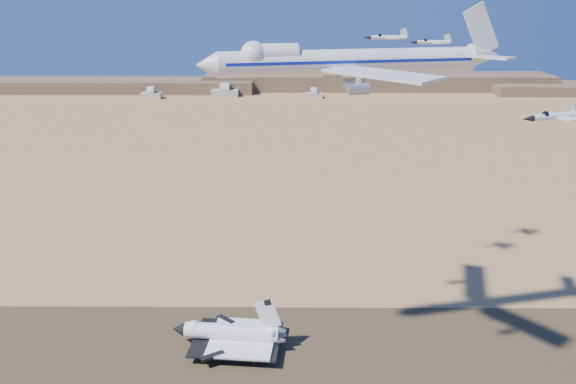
{
  "coord_description": "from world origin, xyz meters",
  "views": [
    {
      "loc": [
        15.84,
        -152.1,
        105.29
      ],
      "look_at": [
        14.71,
        8.0,
        49.91
      ],
      "focal_mm": 35.0,
      "sensor_mm": 36.0,
      "label": 1
    }
  ],
  "objects_px": {
    "carrier_747": "(341,62)",
    "chase_jet_c": "(387,37)",
    "crew_c": "(254,363)",
    "chase_jet_d": "(432,42)",
    "crew_b": "(256,354)",
    "chase_jet_a": "(555,116)",
    "shuttle": "(231,334)",
    "crew_a": "(260,355)"
  },
  "relations": [
    {
      "from": "shuttle",
      "to": "chase_jet_d",
      "type": "xyz_separation_m",
      "value": [
        70.29,
        58.1,
        85.44
      ]
    },
    {
      "from": "crew_b",
      "to": "chase_jet_a",
      "type": "xyz_separation_m",
      "value": [
        60.46,
        -43.16,
        83.47
      ]
    },
    {
      "from": "shuttle",
      "to": "crew_a",
      "type": "relative_size",
      "value": 22.57
    },
    {
      "from": "shuttle",
      "to": "carrier_747",
      "type": "xyz_separation_m",
      "value": [
        31.71,
        -8.07,
        85.29
      ]
    },
    {
      "from": "carrier_747",
      "to": "shuttle",
      "type": "bearing_deg",
      "value": 152.79
    },
    {
      "from": "crew_b",
      "to": "chase_jet_a",
      "type": "height_order",
      "value": "chase_jet_a"
    },
    {
      "from": "chase_jet_a",
      "to": "crew_b",
      "type": "bearing_deg",
      "value": 122.91
    },
    {
      "from": "crew_c",
      "to": "chase_jet_d",
      "type": "distance_m",
      "value": 128.29
    },
    {
      "from": "carrier_747",
      "to": "crew_c",
      "type": "distance_m",
      "value": 92.38
    },
    {
      "from": "chase_jet_d",
      "to": "chase_jet_c",
      "type": "bearing_deg",
      "value": -143.94
    },
    {
      "from": "crew_b",
      "to": "chase_jet_a",
      "type": "relative_size",
      "value": 0.12
    },
    {
      "from": "chase_jet_d",
      "to": "crew_a",
      "type": "bearing_deg",
      "value": -139.58
    },
    {
      "from": "crew_a",
      "to": "chase_jet_c",
      "type": "distance_m",
      "value": 111.19
    },
    {
      "from": "crew_b",
      "to": "crew_c",
      "type": "height_order",
      "value": "crew_b"
    },
    {
      "from": "crew_a",
      "to": "chase_jet_d",
      "type": "height_order",
      "value": "chase_jet_d"
    },
    {
      "from": "crew_b",
      "to": "chase_jet_c",
      "type": "xyz_separation_m",
      "value": [
        42.73,
        45.96,
        92.11
      ]
    },
    {
      "from": "carrier_747",
      "to": "crew_c",
      "type": "bearing_deg",
      "value": 170.41
    },
    {
      "from": "crew_b",
      "to": "chase_jet_d",
      "type": "xyz_separation_m",
      "value": [
        62.01,
        63.31,
        89.34
      ]
    },
    {
      "from": "carrier_747",
      "to": "crew_a",
      "type": "relative_size",
      "value": 49.69
    },
    {
      "from": "carrier_747",
      "to": "chase_jet_a",
      "type": "distance_m",
      "value": 55.02
    },
    {
      "from": "shuttle",
      "to": "chase_jet_a",
      "type": "bearing_deg",
      "value": -30.08
    },
    {
      "from": "chase_jet_a",
      "to": "chase_jet_d",
      "type": "distance_m",
      "value": 106.65
    },
    {
      "from": "chase_jet_a",
      "to": "chase_jet_c",
      "type": "xyz_separation_m",
      "value": [
        -17.72,
        89.12,
        8.64
      ]
    },
    {
      "from": "chase_jet_d",
      "to": "crew_c",
      "type": "bearing_deg",
      "value": -138.71
    },
    {
      "from": "carrier_747",
      "to": "chase_jet_a",
      "type": "bearing_deg",
      "value": -60.35
    },
    {
      "from": "chase_jet_a",
      "to": "chase_jet_c",
      "type": "bearing_deg",
      "value": 79.68
    },
    {
      "from": "chase_jet_a",
      "to": "chase_jet_d",
      "type": "bearing_deg",
      "value": 67.6
    },
    {
      "from": "crew_c",
      "to": "chase_jet_a",
      "type": "height_order",
      "value": "chase_jet_a"
    },
    {
      "from": "carrier_747",
      "to": "crew_a",
      "type": "distance_m",
      "value": 91.99
    },
    {
      "from": "chase_jet_c",
      "to": "chase_jet_d",
      "type": "distance_m",
      "value": 26.08
    },
    {
      "from": "shuttle",
      "to": "crew_b",
      "type": "xyz_separation_m",
      "value": [
        8.28,
        -5.21,
        -3.9
      ]
    },
    {
      "from": "chase_jet_d",
      "to": "chase_jet_a",
      "type": "bearing_deg",
      "value": -96.77
    },
    {
      "from": "chase_jet_c",
      "to": "chase_jet_a",
      "type": "bearing_deg",
      "value": -84.68
    },
    {
      "from": "chase_jet_c",
      "to": "chase_jet_d",
      "type": "bearing_deg",
      "value": 36.07
    },
    {
      "from": "crew_c",
      "to": "chase_jet_d",
      "type": "height_order",
      "value": "chase_jet_d"
    },
    {
      "from": "shuttle",
      "to": "carrier_747",
      "type": "bearing_deg",
      "value": -9.22
    },
    {
      "from": "crew_c",
      "to": "chase_jet_d",
      "type": "xyz_separation_m",
      "value": [
        62.5,
        67.57,
        89.37
      ]
    },
    {
      "from": "shuttle",
      "to": "crew_a",
      "type": "distance_m",
      "value": 11.75
    },
    {
      "from": "shuttle",
      "to": "chase_jet_d",
      "type": "distance_m",
      "value": 124.97
    },
    {
      "from": "crew_a",
      "to": "chase_jet_a",
      "type": "bearing_deg",
      "value": -109.57
    },
    {
      "from": "carrier_747",
      "to": "crew_b",
      "type": "bearing_deg",
      "value": 160.11
    },
    {
      "from": "carrier_747",
      "to": "chase_jet_c",
      "type": "height_order",
      "value": "carrier_747"
    }
  ]
}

